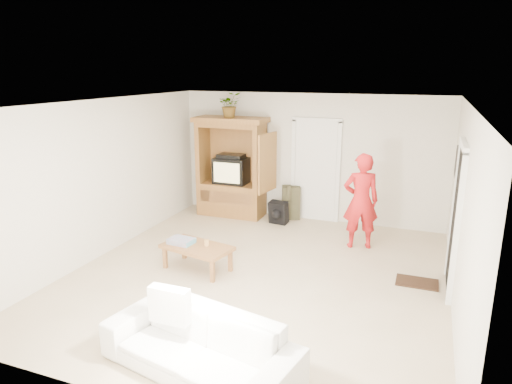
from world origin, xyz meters
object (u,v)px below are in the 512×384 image
Objects in this scene: armoire at (233,174)px; sofa at (200,345)px; man at (361,201)px; coffee_table at (197,249)px.

sofa is (1.83, -5.03, -0.60)m from armoire.
man is (2.84, -0.93, -0.06)m from armoire.
man is 4.26m from sofa.
sofa is (-1.00, -4.10, -0.54)m from man.
man is at bearing 51.70° from coffee_table.
armoire is 5.38m from sofa.
coffee_table is (0.62, -2.80, -0.56)m from armoire.
armoire is 1.79× the size of coffee_table.
man is at bearing 88.04° from sofa.
armoire is 2.99m from man.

